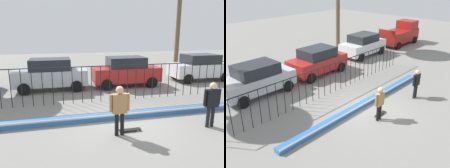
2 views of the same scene
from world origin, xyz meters
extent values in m
plane|color=gray|center=(0.00, 0.00, 0.00)|extent=(60.00, 60.00, 0.00)
cube|color=#2D6BB7|center=(0.00, 0.53, 0.11)|extent=(11.00, 0.36, 0.22)
cylinder|color=#B2B2B7|center=(0.00, 0.35, 0.22)|extent=(11.00, 0.09, 0.09)
cylinder|color=black|center=(-5.13, 2.93, 0.92)|extent=(0.04, 0.04, 1.84)
cylinder|color=black|center=(-4.67, 2.93, 0.92)|extent=(0.04, 0.04, 1.84)
cylinder|color=black|center=(-4.20, 2.93, 0.92)|extent=(0.04, 0.04, 1.84)
cylinder|color=black|center=(-3.73, 2.93, 0.92)|extent=(0.04, 0.04, 1.84)
cylinder|color=black|center=(-3.27, 2.93, 0.92)|extent=(0.04, 0.04, 1.84)
cylinder|color=black|center=(-2.80, 2.93, 0.92)|extent=(0.04, 0.04, 1.84)
cylinder|color=black|center=(-2.33, 2.93, 0.92)|extent=(0.04, 0.04, 1.84)
cylinder|color=black|center=(-1.87, 2.93, 0.92)|extent=(0.04, 0.04, 1.84)
cylinder|color=black|center=(-1.40, 2.93, 0.92)|extent=(0.04, 0.04, 1.84)
cylinder|color=black|center=(-0.93, 2.93, 0.92)|extent=(0.04, 0.04, 1.84)
cylinder|color=black|center=(-0.47, 2.93, 0.92)|extent=(0.04, 0.04, 1.84)
cylinder|color=black|center=(0.00, 2.93, 0.92)|extent=(0.04, 0.04, 1.84)
cylinder|color=black|center=(0.47, 2.93, 0.92)|extent=(0.04, 0.04, 1.84)
cylinder|color=black|center=(0.93, 2.93, 0.92)|extent=(0.04, 0.04, 1.84)
cylinder|color=black|center=(1.40, 2.93, 0.92)|extent=(0.04, 0.04, 1.84)
cylinder|color=black|center=(1.87, 2.93, 0.92)|extent=(0.04, 0.04, 1.84)
cylinder|color=black|center=(2.33, 2.93, 0.92)|extent=(0.04, 0.04, 1.84)
cylinder|color=black|center=(2.80, 2.93, 0.92)|extent=(0.04, 0.04, 1.84)
cylinder|color=black|center=(3.27, 2.93, 0.92)|extent=(0.04, 0.04, 1.84)
cylinder|color=black|center=(3.73, 2.93, 0.92)|extent=(0.04, 0.04, 1.84)
cylinder|color=black|center=(4.20, 2.93, 0.92)|extent=(0.04, 0.04, 1.84)
cylinder|color=black|center=(4.67, 2.93, 0.92)|extent=(0.04, 0.04, 1.84)
cylinder|color=black|center=(5.13, 2.93, 0.92)|extent=(0.04, 0.04, 1.84)
cylinder|color=black|center=(5.60, 2.93, 0.92)|extent=(0.04, 0.04, 1.84)
cylinder|color=black|center=(6.07, 2.93, 0.92)|extent=(0.04, 0.04, 1.84)
cylinder|color=black|center=(6.53, 2.93, 0.92)|extent=(0.04, 0.04, 1.84)
cube|color=black|center=(0.00, 2.93, 1.82)|extent=(14.00, 0.04, 0.04)
cylinder|color=black|center=(-0.65, -0.94, 0.40)|extent=(0.14, 0.14, 0.81)
cylinder|color=black|center=(-0.46, -0.94, 0.40)|extent=(0.14, 0.14, 0.81)
cube|color=#A87A47|center=(-0.56, -0.94, 1.14)|extent=(0.49, 0.21, 0.67)
sphere|color=tan|center=(-0.56, -0.94, 1.60)|extent=(0.26, 0.26, 0.26)
cylinder|color=#A87A47|center=(-0.85, -0.94, 1.17)|extent=(0.11, 0.11, 0.60)
cylinder|color=#A87A47|center=(-0.26, -0.94, 1.17)|extent=(0.11, 0.11, 0.60)
cube|color=black|center=(-0.11, -0.74, 0.06)|extent=(0.80, 0.20, 0.02)
cylinder|color=silver|center=(0.16, -0.66, 0.03)|extent=(0.05, 0.03, 0.05)
cylinder|color=silver|center=(0.16, -0.81, 0.03)|extent=(0.05, 0.03, 0.05)
cylinder|color=silver|center=(-0.38, -0.66, 0.03)|extent=(0.05, 0.03, 0.05)
cylinder|color=silver|center=(-0.38, -0.81, 0.03)|extent=(0.05, 0.03, 0.05)
cylinder|color=black|center=(2.80, -1.06, 0.40)|extent=(0.13, 0.13, 0.79)
cylinder|color=black|center=(2.99, -1.06, 0.40)|extent=(0.13, 0.13, 0.79)
cube|color=black|center=(2.89, -1.06, 1.12)|extent=(0.48, 0.21, 0.65)
sphere|color=beige|center=(2.89, -1.06, 1.57)|extent=(0.26, 0.26, 0.26)
cylinder|color=black|center=(2.60, -1.06, 1.15)|extent=(0.10, 0.10, 0.59)
cylinder|color=black|center=(3.19, -1.06, 1.15)|extent=(0.10, 0.10, 0.59)
cube|color=#B7BABF|center=(-2.97, 5.99, 0.79)|extent=(4.30, 1.90, 0.90)
cube|color=#1E2328|center=(-2.97, 5.99, 1.57)|extent=(2.36, 1.71, 0.66)
cylinder|color=black|center=(-1.51, 6.94, 0.34)|extent=(0.68, 0.22, 0.68)
cylinder|color=black|center=(-1.51, 5.04, 0.34)|extent=(0.68, 0.22, 0.68)
cylinder|color=black|center=(-4.43, 6.94, 0.34)|extent=(0.68, 0.22, 0.68)
cylinder|color=black|center=(-4.43, 5.04, 0.34)|extent=(0.68, 0.22, 0.68)
cube|color=#B2231E|center=(1.76, 5.91, 0.79)|extent=(4.30, 1.90, 0.90)
cube|color=#1E2328|center=(1.76, 5.91, 1.57)|extent=(2.37, 1.71, 0.66)
cylinder|color=black|center=(3.22, 6.86, 0.34)|extent=(0.68, 0.22, 0.68)
cylinder|color=black|center=(3.22, 4.96, 0.34)|extent=(0.68, 0.22, 0.68)
cylinder|color=black|center=(0.30, 6.86, 0.34)|extent=(0.68, 0.22, 0.68)
cylinder|color=black|center=(0.30, 4.96, 0.34)|extent=(0.68, 0.22, 0.68)
cube|color=silver|center=(7.50, 6.29, 0.79)|extent=(4.30, 1.90, 0.90)
cube|color=#1E2328|center=(7.50, 6.29, 1.57)|extent=(2.37, 1.71, 0.66)
cylinder|color=black|center=(8.96, 7.24, 0.34)|extent=(0.68, 0.22, 0.68)
cylinder|color=black|center=(6.04, 7.24, 0.34)|extent=(0.68, 0.22, 0.68)
cylinder|color=black|center=(6.04, 5.34, 0.34)|extent=(0.68, 0.22, 0.68)
cylinder|color=brown|center=(6.99, 8.81, 3.39)|extent=(0.36, 0.36, 6.77)
camera|label=1|loc=(-2.43, -7.63, 3.45)|focal=35.24mm
camera|label=2|loc=(-9.88, -6.87, 6.61)|focal=41.04mm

